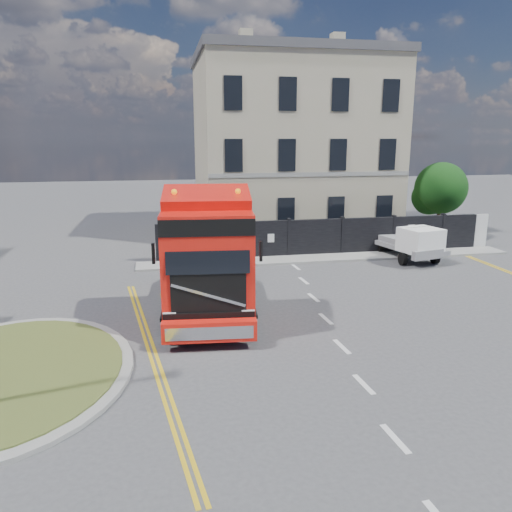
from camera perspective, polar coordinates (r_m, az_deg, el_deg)
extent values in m
plane|color=#424244|center=(17.74, -1.59, -7.39)|extent=(120.00, 120.00, 0.00)
cylinder|color=gray|center=(15.39, -26.86, -12.06)|extent=(6.80, 6.80, 0.12)
cylinder|color=#3C4C1E|center=(15.35, -26.89, -11.79)|extent=(6.20, 6.20, 0.05)
cube|color=black|center=(27.32, 7.82, 2.13)|extent=(18.00, 0.25, 2.00)
cube|color=silver|center=(31.07, 22.87, 2.56)|extent=(2.60, 0.12, 2.00)
cube|color=#B1A48C|center=(33.99, 3.97, 12.07)|extent=(12.00, 10.00, 11.00)
cube|color=#49494E|center=(34.34, 4.14, 21.71)|extent=(12.30, 10.30, 0.50)
cube|color=#B1A48C|center=(33.82, -1.19, 23.15)|extent=(0.80, 0.80, 1.60)
cube|color=#B1A48C|center=(35.32, 9.26, 22.58)|extent=(0.80, 0.80, 1.60)
cylinder|color=#382619|center=(33.53, 20.10, 3.88)|extent=(0.24, 0.24, 2.40)
sphere|color=#0F3410|center=(33.28, 20.38, 7.28)|extent=(3.20, 3.20, 3.20)
sphere|color=#0F3410|center=(33.44, 19.20, 6.36)|extent=(2.20, 2.20, 2.20)
cube|color=gray|center=(26.69, 8.36, -0.22)|extent=(20.00, 1.60, 0.12)
cube|color=black|center=(18.76, -5.45, -3.50)|extent=(3.43, 7.41, 0.51)
cube|color=red|center=(16.42, -5.53, -0.19)|extent=(3.11, 3.21, 3.20)
cube|color=red|center=(17.34, -5.65, 4.96)|extent=(2.93, 1.28, 1.60)
cube|color=black|center=(14.89, -5.54, 0.19)|extent=(2.51, 0.29, 1.20)
cube|color=red|center=(15.23, -5.34, -8.51)|extent=(2.88, 0.65, 0.63)
cylinder|color=black|center=(16.14, -9.78, -7.49)|extent=(0.47, 1.21, 1.19)
cylinder|color=gray|center=(16.14, -9.78, -7.49)|extent=(0.46, 0.69, 0.65)
cylinder|color=black|center=(16.14, -0.95, -7.29)|extent=(0.47, 1.21, 1.19)
cylinder|color=gray|center=(16.14, -0.95, -7.29)|extent=(0.46, 0.69, 0.65)
cylinder|color=black|center=(19.97, -9.00, -3.34)|extent=(0.47, 1.21, 1.19)
cylinder|color=gray|center=(19.97, -9.00, -3.34)|extent=(0.46, 0.69, 0.65)
cylinder|color=black|center=(19.97, -1.91, -3.18)|extent=(0.47, 1.21, 1.19)
cylinder|color=gray|center=(19.97, -1.91, -3.18)|extent=(0.46, 0.69, 0.65)
cylinder|color=black|center=(21.28, -8.80, -2.28)|extent=(0.47, 1.21, 1.19)
cylinder|color=gray|center=(21.28, -8.80, -2.28)|extent=(0.46, 0.69, 0.65)
cylinder|color=black|center=(21.28, -2.16, -2.13)|extent=(0.47, 1.21, 1.19)
cylinder|color=gray|center=(21.28, -2.16, -2.13)|extent=(0.46, 0.69, 0.65)
cube|color=gray|center=(27.69, 16.81, 1.09)|extent=(2.73, 4.75, 0.23)
cube|color=white|center=(26.37, 18.28, 1.73)|extent=(2.10, 2.03, 1.21)
cylinder|color=black|center=(26.15, 16.44, -0.32)|extent=(0.23, 0.65, 0.65)
cylinder|color=black|center=(27.00, 19.78, -0.15)|extent=(0.23, 0.65, 0.65)
cylinder|color=black|center=(28.59, 13.91, 0.99)|extent=(0.23, 0.65, 0.65)
cylinder|color=black|center=(29.37, 17.05, 1.11)|extent=(0.23, 0.65, 0.65)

